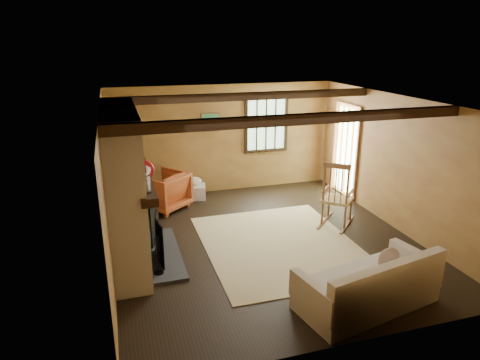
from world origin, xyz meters
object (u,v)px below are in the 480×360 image
object	(u,v)px
fireplace	(127,194)
rocking_chair	(337,198)
laundry_basket	(194,192)
armchair	(164,191)
sofa	(370,288)

from	to	relation	value
fireplace	rocking_chair	world-z (taller)	fireplace
fireplace	laundry_basket	xyz separation A→B (m)	(1.46, 2.40, -0.95)
laundry_basket	armchair	xyz separation A→B (m)	(-0.69, -0.41, 0.24)
rocking_chair	sofa	bearing A→B (deg)	114.89
fireplace	rocking_chair	distance (m)	3.80
fireplace	sofa	size ratio (longest dim) A/B	1.20
rocking_chair	armchair	world-z (taller)	rocking_chair
fireplace	sofa	bearing A→B (deg)	-36.86
rocking_chair	sofa	world-z (taller)	rocking_chair
rocking_chair	laundry_basket	world-z (taller)	rocking_chair
sofa	laundry_basket	xyz separation A→B (m)	(-1.43, 4.57, -0.12)
sofa	armchair	world-z (taller)	armchair
sofa	rocking_chair	bearing A→B (deg)	59.13
fireplace	laundry_basket	bearing A→B (deg)	58.77
armchair	fireplace	bearing A→B (deg)	29.73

